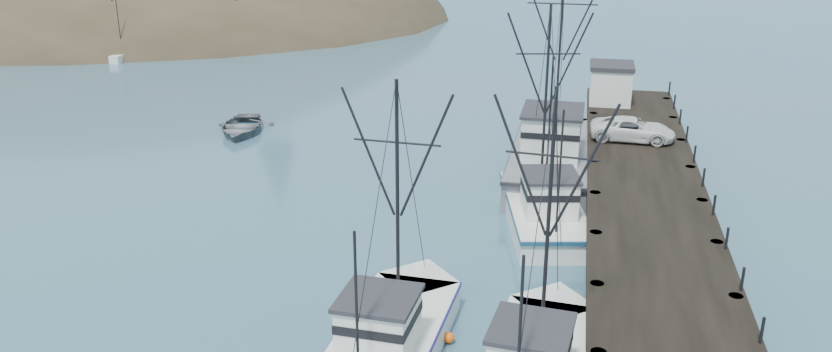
{
  "coord_description": "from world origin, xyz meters",
  "views": [
    {
      "loc": [
        9.97,
        -23.31,
        17.03
      ],
      "look_at": [
        2.27,
        15.21,
        2.5
      ],
      "focal_mm": 35.0,
      "sensor_mm": 36.0,
      "label": 1
    }
  ],
  "objects_px": {
    "pickup_truck": "(633,129)",
    "pier": "(647,202)",
    "motorboat": "(241,132)",
    "trawler_mid": "(391,336)",
    "trawler_far": "(543,208)",
    "work_vessel": "(552,154)",
    "pier_shed": "(611,83)"
  },
  "relations": [
    {
      "from": "pier",
      "to": "trawler_far",
      "type": "distance_m",
      "value": 5.26
    },
    {
      "from": "pier",
      "to": "work_vessel",
      "type": "distance_m",
      "value": 9.48
    },
    {
      "from": "pickup_truck",
      "to": "pier",
      "type": "bearing_deg",
      "value": -175.23
    },
    {
      "from": "pier",
      "to": "trawler_far",
      "type": "xyz_separation_m",
      "value": [
        -5.18,
        0.24,
        -0.87
      ]
    },
    {
      "from": "pickup_truck",
      "to": "motorboat",
      "type": "xyz_separation_m",
      "value": [
        -26.61,
        2.86,
        -2.7
      ]
    },
    {
      "from": "pier",
      "to": "pickup_truck",
      "type": "distance_m",
      "value": 9.34
    },
    {
      "from": "trawler_mid",
      "to": "work_vessel",
      "type": "bearing_deg",
      "value": 76.7
    },
    {
      "from": "trawler_mid",
      "to": "trawler_far",
      "type": "height_order",
      "value": "trawler_far"
    },
    {
      "from": "trawler_far",
      "to": "pickup_truck",
      "type": "distance_m",
      "value": 10.42
    },
    {
      "from": "work_vessel",
      "to": "pickup_truck",
      "type": "distance_m",
      "value": 5.07
    },
    {
      "from": "trawler_mid",
      "to": "motorboat",
      "type": "bearing_deg",
      "value": 123.28
    },
    {
      "from": "trawler_mid",
      "to": "trawler_far",
      "type": "xyz_separation_m",
      "value": [
        4.95,
        13.76,
        0.0
      ]
    },
    {
      "from": "pier",
      "to": "motorboat",
      "type": "distance_m",
      "value": 29.63
    },
    {
      "from": "pier",
      "to": "pickup_truck",
      "type": "bearing_deg",
      "value": 92.24
    },
    {
      "from": "trawler_far",
      "to": "pickup_truck",
      "type": "bearing_deg",
      "value": 61.95
    },
    {
      "from": "pier",
      "to": "trawler_far",
      "type": "relative_size",
      "value": 3.8
    },
    {
      "from": "pier",
      "to": "motorboat",
      "type": "xyz_separation_m",
      "value": [
        -26.98,
        12.14,
        -1.69
      ]
    },
    {
      "from": "pier",
      "to": "motorboat",
      "type": "bearing_deg",
      "value": 155.76
    },
    {
      "from": "trawler_far",
      "to": "work_vessel",
      "type": "relative_size",
      "value": 0.74
    },
    {
      "from": "trawler_mid",
      "to": "pier_shed",
      "type": "xyz_separation_m",
      "value": [
        8.63,
        31.52,
        2.6
      ]
    },
    {
      "from": "pier_shed",
      "to": "pickup_truck",
      "type": "bearing_deg",
      "value": -82.57
    },
    {
      "from": "trawler_far",
      "to": "pier_shed",
      "type": "bearing_deg",
      "value": 78.29
    },
    {
      "from": "pier",
      "to": "pickup_truck",
      "type": "xyz_separation_m",
      "value": [
        -0.36,
        9.28,
        1.0
      ]
    },
    {
      "from": "trawler_mid",
      "to": "pickup_truck",
      "type": "distance_m",
      "value": 24.87
    },
    {
      "from": "work_vessel",
      "to": "pickup_truck",
      "type": "relative_size",
      "value": 3.12
    },
    {
      "from": "work_vessel",
      "to": "pier_shed",
      "type": "bearing_deg",
      "value": 70.46
    },
    {
      "from": "trawler_mid",
      "to": "trawler_far",
      "type": "distance_m",
      "value": 14.62
    },
    {
      "from": "pier",
      "to": "motorboat",
      "type": "relative_size",
      "value": 7.6
    },
    {
      "from": "work_vessel",
      "to": "pickup_truck",
      "type": "bearing_deg",
      "value": 15.16
    },
    {
      "from": "trawler_mid",
      "to": "pickup_truck",
      "type": "xyz_separation_m",
      "value": [
        9.77,
        22.8,
        1.88
      ]
    },
    {
      "from": "trawler_far",
      "to": "pier_shed",
      "type": "height_order",
      "value": "trawler_far"
    },
    {
      "from": "trawler_mid",
      "to": "motorboat",
      "type": "relative_size",
      "value": 1.88
    }
  ]
}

